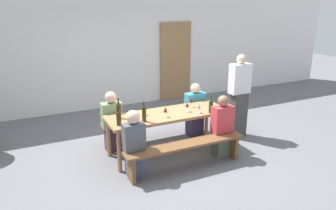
# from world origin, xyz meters

# --- Properties ---
(ground_plane) EXTENTS (24.00, 24.00, 0.00)m
(ground_plane) POSITION_xyz_m (0.00, 0.00, 0.00)
(ground_plane) COLOR slate
(back_wall) EXTENTS (14.00, 0.20, 3.20)m
(back_wall) POSITION_xyz_m (0.00, 3.14, 1.60)
(back_wall) COLOR white
(back_wall) RESTS_ON ground
(wooden_door) EXTENTS (0.90, 0.06, 2.10)m
(wooden_door) POSITION_xyz_m (1.67, 3.00, 1.05)
(wooden_door) COLOR #9E7247
(wooden_door) RESTS_ON ground
(tasting_table) EXTENTS (2.16, 0.74, 0.75)m
(tasting_table) POSITION_xyz_m (0.00, 0.00, 0.67)
(tasting_table) COLOR #9E7247
(tasting_table) RESTS_ON ground
(bench_near) EXTENTS (2.06, 0.30, 0.45)m
(bench_near) POSITION_xyz_m (0.00, -0.67, 0.36)
(bench_near) COLOR brown
(bench_near) RESTS_ON ground
(bench_far) EXTENTS (2.06, 0.30, 0.45)m
(bench_far) POSITION_xyz_m (0.00, 0.67, 0.36)
(bench_far) COLOR brown
(bench_far) RESTS_ON ground
(wine_bottle_0) EXTENTS (0.08, 0.08, 0.34)m
(wine_bottle_0) POSITION_xyz_m (-0.85, 0.14, 0.88)
(wine_bottle_0) COLOR #332814
(wine_bottle_0) RESTS_ON tasting_table
(wine_bottle_1) EXTENTS (0.07, 0.07, 0.33)m
(wine_bottle_1) POSITION_xyz_m (-0.53, -0.20, 0.88)
(wine_bottle_1) COLOR #332814
(wine_bottle_1) RESTS_ON tasting_table
(wine_bottle_2) EXTENTS (0.08, 0.08, 0.31)m
(wine_bottle_2) POSITION_xyz_m (-0.95, -0.18, 0.86)
(wine_bottle_2) COLOR #332814
(wine_bottle_2) RESTS_ON tasting_table
(wine_bottle_3) EXTENTS (0.08, 0.08, 0.31)m
(wine_bottle_3) POSITION_xyz_m (0.69, -0.30, 0.87)
(wine_bottle_3) COLOR #194723
(wine_bottle_3) RESTS_ON tasting_table
(wine_glass_0) EXTENTS (0.07, 0.07, 0.18)m
(wine_glass_0) POSITION_xyz_m (0.49, -0.22, 0.87)
(wine_glass_0) COLOR silver
(wine_glass_0) RESTS_ON tasting_table
(wine_glass_1) EXTENTS (0.07, 0.07, 0.17)m
(wine_glass_1) POSITION_xyz_m (0.34, -0.07, 0.87)
(wine_glass_1) COLOR silver
(wine_glass_1) RESTS_ON tasting_table
(wine_glass_2) EXTENTS (0.07, 0.07, 0.18)m
(wine_glass_2) POSITION_xyz_m (-0.42, 0.09, 0.87)
(wine_glass_2) COLOR silver
(wine_glass_2) RESTS_ON tasting_table
(wine_glass_3) EXTENTS (0.07, 0.07, 0.18)m
(wine_glass_3) POSITION_xyz_m (-0.12, -0.14, 0.87)
(wine_glass_3) COLOR silver
(wine_glass_3) RESTS_ON tasting_table
(wine_glass_4) EXTENTS (0.07, 0.07, 0.18)m
(wine_glass_4) POSITION_xyz_m (0.53, 0.12, 0.88)
(wine_glass_4) COLOR silver
(wine_glass_4) RESTS_ON tasting_table
(seated_guest_near_0) EXTENTS (0.33, 0.24, 1.08)m
(seated_guest_near_0) POSITION_xyz_m (-0.83, -0.52, 0.52)
(seated_guest_near_0) COLOR #444F6C
(seated_guest_near_0) RESTS_ON ground
(seated_guest_near_1) EXTENTS (0.36, 0.24, 1.11)m
(seated_guest_near_1) POSITION_xyz_m (0.79, -0.52, 0.53)
(seated_guest_near_1) COLOR #505840
(seated_guest_near_1) RESTS_ON ground
(seated_guest_far_0) EXTENTS (0.36, 0.24, 1.11)m
(seated_guest_far_0) POSITION_xyz_m (-0.87, 0.52, 0.53)
(seated_guest_far_0) COLOR #4B2D3F
(seated_guest_far_0) RESTS_ON ground
(seated_guest_far_1) EXTENTS (0.41, 0.24, 1.08)m
(seated_guest_far_1) POSITION_xyz_m (0.85, 0.52, 0.51)
(seated_guest_far_1) COLOR #322E4B
(seated_guest_far_1) RESTS_ON ground
(standing_host) EXTENTS (0.41, 0.24, 1.67)m
(standing_host) POSITION_xyz_m (1.58, 0.07, 0.80)
(standing_host) COLOR #3E403E
(standing_host) RESTS_ON ground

